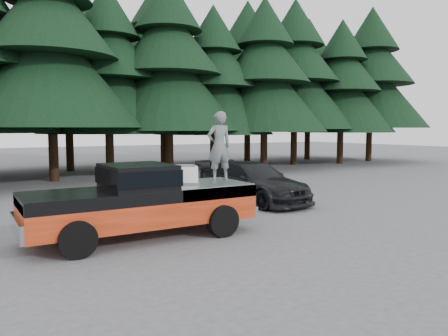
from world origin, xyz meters
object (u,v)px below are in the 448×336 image
man_on_bed (219,146)px  parked_car (252,182)px  pickup_truck (142,212)px  air_compressor (185,176)px

man_on_bed → parked_car: (3.23, 2.95, -1.56)m
pickup_truck → man_on_bed: bearing=3.9°
pickup_truck → parked_car: 6.45m
air_compressor → man_on_bed: size_ratio=0.33×
air_compressor → parked_car: (4.40, 3.13, -0.79)m
pickup_truck → parked_car: parked_car is taller
pickup_truck → man_on_bed: man_on_bed is taller
air_compressor → man_on_bed: (1.17, 0.18, 0.77)m
pickup_truck → man_on_bed: 2.94m
air_compressor → man_on_bed: bearing=33.3°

